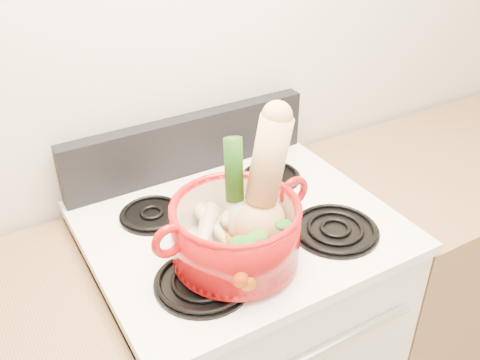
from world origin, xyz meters
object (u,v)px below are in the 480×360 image
squash (260,183)px  leek (236,192)px  stove_body (240,348)px  dutch_oven (236,232)px

squash → leek: bearing=161.8°
stove_body → dutch_oven: (-0.09, -0.13, 0.58)m
stove_body → dutch_oven: dutch_oven is taller
dutch_oven → leek: 0.10m
dutch_oven → leek: size_ratio=1.08×
squash → stove_body: bearing=85.8°
stove_body → dutch_oven: bearing=-123.7°
squash → leek: (-0.05, 0.02, -0.02)m
squash → dutch_oven: bearing=-172.7°
leek → stove_body: bearing=74.8°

